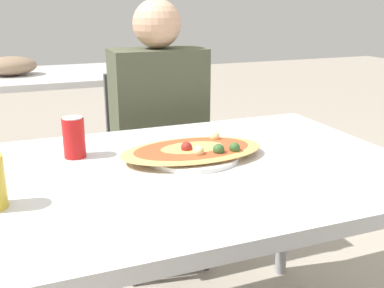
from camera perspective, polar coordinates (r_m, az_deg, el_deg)
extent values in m
cube|color=silver|center=(1.30, -0.46, -3.70)|extent=(1.30, 0.88, 0.04)
cylinder|color=#99999E|center=(2.02, 11.68, -7.36)|extent=(0.05, 0.05, 0.69)
cube|color=#4C4C4C|center=(2.06, -4.29, -3.86)|extent=(0.40, 0.40, 0.04)
cube|color=#4C4C4C|center=(2.16, -5.87, 3.56)|extent=(0.38, 0.03, 0.42)
cylinder|color=#38383D|center=(2.06, 1.88, -10.74)|extent=(0.03, 0.03, 0.41)
cylinder|color=#38383D|center=(1.97, -7.48, -12.37)|extent=(0.03, 0.03, 0.41)
cylinder|color=#38383D|center=(2.35, -1.39, -7.05)|extent=(0.03, 0.03, 0.41)
cylinder|color=#38383D|center=(2.26, -9.59, -8.26)|extent=(0.03, 0.03, 0.41)
cylinder|color=#2D2D38|center=(2.07, -0.86, -9.94)|extent=(0.10, 0.10, 0.45)
cylinder|color=#2D2D38|center=(2.03, -5.63, -10.74)|extent=(0.10, 0.10, 0.45)
cube|color=#474C38|center=(1.94, -4.22, 3.92)|extent=(0.39, 0.21, 0.55)
sphere|color=tan|center=(1.89, -4.48, 14.98)|extent=(0.20, 0.20, 0.20)
cylinder|color=white|center=(1.37, 0.03, -1.46)|extent=(0.29, 0.29, 0.01)
ellipsoid|color=tan|center=(1.36, 0.03, -0.79)|extent=(0.45, 0.26, 0.02)
ellipsoid|color=#C14C28|center=(1.36, 0.03, -0.55)|extent=(0.37, 0.21, 0.01)
sphere|color=#335928|center=(1.32, 3.36, -0.67)|extent=(0.03, 0.03, 0.03)
sphere|color=#335928|center=(1.34, 5.40, -0.45)|extent=(0.03, 0.03, 0.03)
sphere|color=beige|center=(1.32, 0.75, -0.75)|extent=(0.02, 0.02, 0.02)
sphere|color=beige|center=(1.30, 0.80, -0.93)|extent=(0.03, 0.03, 0.03)
sphere|color=beige|center=(1.45, 2.88, 0.99)|extent=(0.03, 0.03, 0.03)
sphere|color=maroon|center=(1.33, -0.70, -0.43)|extent=(0.03, 0.03, 0.03)
cylinder|color=red|center=(1.40, -14.76, 0.77)|extent=(0.07, 0.07, 0.12)
cylinder|color=silver|center=(1.39, -14.96, 3.24)|extent=(0.06, 0.06, 0.00)
cube|color=silver|center=(3.14, -17.84, 8.17)|extent=(1.10, 0.80, 0.04)
ellipsoid|color=#8C7259|center=(3.12, -22.04, 9.17)|extent=(0.32, 0.24, 0.12)
cylinder|color=#99999E|center=(2.95, -6.98, 1.01)|extent=(0.05, 0.05, 0.69)
cylinder|color=#99999E|center=(3.61, -9.78, 3.98)|extent=(0.05, 0.05, 0.69)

